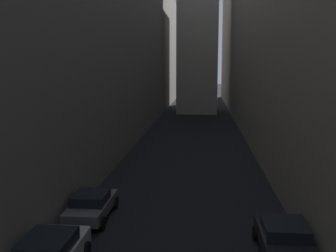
{
  "coord_description": "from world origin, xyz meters",
  "views": [
    {
      "loc": [
        1.12,
        6.38,
        7.53
      ],
      "look_at": [
        0.0,
        18.34,
        5.67
      ],
      "focal_mm": 40.86,
      "sensor_mm": 36.0,
      "label": 1
    }
  ],
  "objects": [
    {
      "name": "ground_plane",
      "position": [
        0.0,
        48.0,
        0.0
      ],
      "size": [
        264.0,
        264.0,
        0.0
      ],
      "primitive_type": "plane",
      "color": "black"
    },
    {
      "name": "building_block_left",
      "position": [
        -12.32,
        50.0,
        10.84
      ],
      "size": [
        13.64,
        108.0,
        21.67
      ],
      "primitive_type": "cube",
      "color": "slate",
      "rests_on": "ground"
    },
    {
      "name": "building_block_right",
      "position": [
        12.94,
        50.0,
        12.76
      ],
      "size": [
        14.89,
        108.0,
        25.52
      ],
      "primitive_type": "cube",
      "color": "gray",
      "rests_on": "ground"
    },
    {
      "name": "parked_car_left_far",
      "position": [
        -4.4,
        24.23,
        0.71
      ],
      "size": [
        1.99,
        4.04,
        1.35
      ],
      "rotation": [
        0.0,
        0.0,
        1.57
      ],
      "color": "#4C4C51",
      "rests_on": "ground"
    },
    {
      "name": "parked_car_right_far",
      "position": [
        4.4,
        21.04,
        0.74
      ],
      "size": [
        2.06,
        4.35,
        1.44
      ],
      "rotation": [
        0.0,
        0.0,
        1.57
      ],
      "color": "black",
      "rests_on": "ground"
    }
  ]
}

